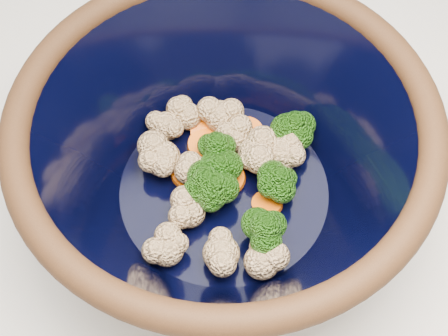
{
  "coord_description": "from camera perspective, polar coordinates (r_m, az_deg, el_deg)",
  "views": [
    {
      "loc": [
        -0.17,
        -0.26,
        1.43
      ],
      "look_at": [
        -0.03,
        0.0,
        0.97
      ],
      "focal_mm": 50.0,
      "sensor_mm": 36.0,
      "label": 1
    }
  ],
  "objects": [
    {
      "name": "vegetable_pile",
      "position": [
        0.56,
        0.42,
        -0.56
      ],
      "size": [
        0.19,
        0.2,
        0.05
      ],
      "color": "#608442",
      "rests_on": "mixing_bowl"
    },
    {
      "name": "mixing_bowl",
      "position": [
        0.53,
        0.0,
        0.84
      ],
      "size": [
        0.41,
        0.41,
        0.15
      ],
      "rotation": [
        0.0,
        0.0,
        0.25
      ],
      "color": "black",
      "rests_on": "counter"
    },
    {
      "name": "counter",
      "position": [
        1.03,
        1.85,
        -14.9
      ],
      "size": [
        1.2,
        1.2,
        0.9
      ],
      "primitive_type": "cube",
      "color": "silver",
      "rests_on": "ground"
    }
  ]
}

